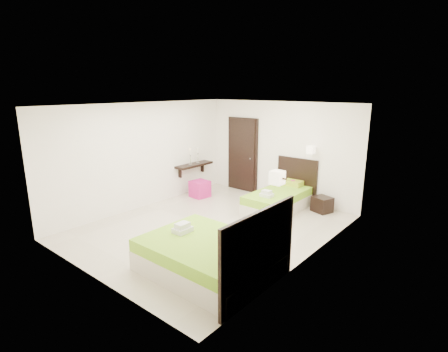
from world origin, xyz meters
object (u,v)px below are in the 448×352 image
Objects in this scene: bed_double at (211,256)px; nightstand at (322,204)px; ottoman at (200,189)px; bed_single at (280,199)px.

bed_double is 4.92× the size of nightstand.
nightstand is 3.28m from ottoman.
ottoman is at bearing -143.05° from nightstand.
nightstand is at bearing 32.71° from bed_single.
bed_double reaches higher than ottoman.
nightstand is at bearing 87.95° from bed_double.
bed_double is at bearing -77.83° from bed_single.
bed_single is at bearing 102.17° from bed_double.
bed_single is 2.30m from ottoman.
bed_double is at bearing -43.93° from ottoman.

